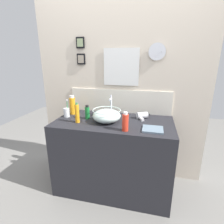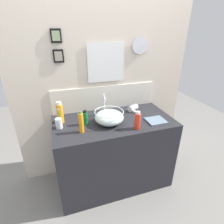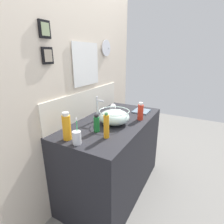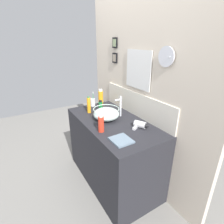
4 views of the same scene
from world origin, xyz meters
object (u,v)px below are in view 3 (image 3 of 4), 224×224
(spray_bottle, at_px, (106,126))
(shampoo_bottle, at_px, (96,124))
(soap_dispenser, at_px, (67,127))
(glass_bowl_sink, at_px, (114,117))
(hair_drier, at_px, (113,108))
(lotion_bottle, at_px, (140,112))
(hand_towel, at_px, (141,111))
(faucet, at_px, (98,107))
(toothbrush_cup, at_px, (77,138))

(spray_bottle, xyz_separation_m, shampoo_bottle, (0.06, 0.14, -0.03))
(soap_dispenser, bearing_deg, glass_bowl_sink, -20.21)
(glass_bowl_sink, distance_m, hair_drier, 0.43)
(hair_drier, relative_size, soap_dispenser, 0.78)
(soap_dispenser, bearing_deg, hair_drier, 2.39)
(lotion_bottle, height_order, soap_dispenser, soap_dispenser)
(hair_drier, distance_m, shampoo_bottle, 0.63)
(shampoo_bottle, height_order, hand_towel, shampoo_bottle)
(hair_drier, bearing_deg, lotion_bottle, -110.02)
(spray_bottle, distance_m, hand_towel, 0.79)
(faucet, xyz_separation_m, toothbrush_cup, (-0.50, -0.13, -0.09))
(lotion_bottle, relative_size, hand_towel, 0.95)
(hand_towel, bearing_deg, faucet, 147.97)
(hand_towel, bearing_deg, glass_bowl_sink, 166.82)
(lotion_bottle, relative_size, soap_dispenser, 0.80)
(toothbrush_cup, xyz_separation_m, soap_dispenser, (0.02, 0.12, 0.06))
(faucet, xyz_separation_m, soap_dispenser, (-0.48, -0.01, -0.03))
(hair_drier, xyz_separation_m, soap_dispenser, (-0.85, -0.04, 0.08))
(toothbrush_cup, relative_size, hand_towel, 1.06)
(faucet, xyz_separation_m, hand_towel, (0.48, -0.30, -0.13))
(spray_bottle, bearing_deg, glass_bowl_sink, 15.96)
(faucet, xyz_separation_m, hair_drier, (0.38, 0.02, -0.11))
(glass_bowl_sink, height_order, shampoo_bottle, shampoo_bottle)
(soap_dispenser, relative_size, hand_towel, 1.18)
(lotion_bottle, height_order, hand_towel, lotion_bottle)
(lotion_bottle, bearing_deg, glass_bowl_sink, 140.73)
(glass_bowl_sink, distance_m, hand_towel, 0.50)
(toothbrush_cup, bearing_deg, hand_towel, -9.96)
(lotion_bottle, xyz_separation_m, shampoo_bottle, (-0.47, 0.24, -0.01))
(toothbrush_cup, bearing_deg, shampoo_bottle, -1.13)
(spray_bottle, bearing_deg, lotion_bottle, -10.98)
(glass_bowl_sink, height_order, toothbrush_cup, toothbrush_cup)
(spray_bottle, distance_m, shampoo_bottle, 0.15)
(spray_bottle, bearing_deg, hand_towel, -2.05)
(toothbrush_cup, bearing_deg, glass_bowl_sink, -6.76)
(hair_drier, height_order, spray_bottle, spray_bottle)
(toothbrush_cup, xyz_separation_m, hand_towel, (0.98, -0.17, -0.05))
(toothbrush_cup, distance_m, soap_dispenser, 0.13)
(glass_bowl_sink, xyz_separation_m, faucet, (0.00, 0.19, 0.07))
(glass_bowl_sink, xyz_separation_m, shampoo_bottle, (-0.24, 0.05, 0.00))
(soap_dispenser, bearing_deg, toothbrush_cup, -100.96)
(shampoo_bottle, relative_size, hand_towel, 0.82)
(glass_bowl_sink, relative_size, spray_bottle, 1.39)
(lotion_bottle, bearing_deg, spray_bottle, 169.02)
(hair_drier, distance_m, spray_bottle, 0.74)
(soap_dispenser, distance_m, shampoo_bottle, 0.27)
(glass_bowl_sink, distance_m, toothbrush_cup, 0.50)
(lotion_bottle, distance_m, hand_towel, 0.28)
(glass_bowl_sink, height_order, soap_dispenser, soap_dispenser)
(faucet, distance_m, toothbrush_cup, 0.52)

